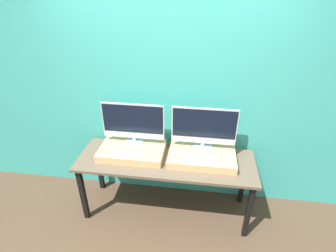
{
  "coord_description": "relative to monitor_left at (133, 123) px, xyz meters",
  "views": [
    {
      "loc": [
        0.33,
        -1.9,
        2.39
      ],
      "look_at": [
        0.0,
        0.48,
        1.03
      ],
      "focal_mm": 28.0,
      "sensor_mm": 36.0,
      "label": 1
    }
  ],
  "objects": [
    {
      "name": "wooden_riser_left",
      "position": [
        0.0,
        -0.11,
        -0.29
      ],
      "size": [
        0.69,
        0.44,
        0.08
      ],
      "color": "tan",
      "rests_on": "workbench"
    },
    {
      "name": "keyboard_right",
      "position": [
        0.75,
        -0.26,
        -0.24
      ],
      "size": [
        0.31,
        0.12,
        0.01
      ],
      "color": "silver",
      "rests_on": "wooden_riser_right"
    },
    {
      "name": "monitor_left",
      "position": [
        0.0,
        0.0,
        0.0
      ],
      "size": [
        0.67,
        0.2,
        0.46
      ],
      "color": "#B2B2B7",
      "rests_on": "wooden_riser_left"
    },
    {
      "name": "wooden_riser_right",
      "position": [
        0.75,
        -0.11,
        -0.29
      ],
      "size": [
        0.69,
        0.44,
        0.08
      ],
      "color": "tan",
      "rests_on": "workbench"
    },
    {
      "name": "ground_plane",
      "position": [
        0.38,
        -0.47,
        -1.05
      ],
      "size": [
        12.0,
        12.0,
        0.0
      ],
      "primitive_type": "plane",
      "color": "#4C3828"
    },
    {
      "name": "monitor_right",
      "position": [
        0.75,
        0.0,
        0.0
      ],
      "size": [
        0.67,
        0.2,
        0.46
      ],
      "color": "#B2B2B7",
      "rests_on": "wooden_riser_right"
    },
    {
      "name": "keyboard_left",
      "position": [
        0.0,
        -0.26,
        -0.24
      ],
      "size": [
        0.31,
        0.12,
        0.01
      ],
      "color": "silver",
      "rests_on": "wooden_riser_left"
    },
    {
      "name": "wall_back",
      "position": [
        0.38,
        0.21,
        0.25
      ],
      "size": [
        8.0,
        0.04,
        2.6
      ],
      "color": "teal",
      "rests_on": "ground_plane"
    },
    {
      "name": "workbench",
      "position": [
        0.38,
        -0.17,
        -0.4
      ],
      "size": [
        1.87,
        0.61,
        0.72
      ],
      "color": "brown",
      "rests_on": "ground_plane"
    }
  ]
}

